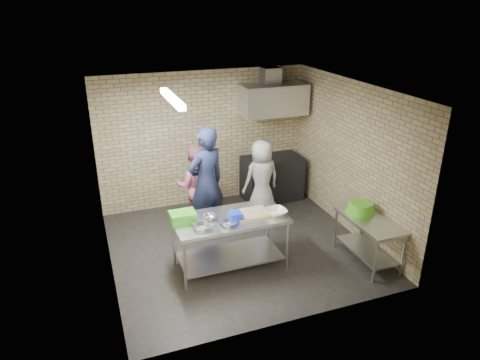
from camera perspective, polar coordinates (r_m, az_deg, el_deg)
name	(u,v)px	position (r m, az deg, el deg)	size (l,w,h in m)	color
floor	(239,247)	(7.66, -0.19, -8.61)	(4.20, 4.20, 0.00)	black
ceiling	(238,89)	(6.67, -0.22, 11.63)	(4.20, 4.20, 0.00)	black
back_wall	(204,139)	(8.85, -4.66, 5.32)	(4.20, 0.06, 2.70)	tan
front_wall	(295,232)	(5.40, 7.15, -6.63)	(4.20, 0.06, 2.70)	tan
left_wall	(103,192)	(6.69, -17.35, -1.55)	(0.06, 4.00, 2.70)	tan
right_wall	(351,158)	(7.98, 14.13, 2.72)	(0.06, 4.00, 2.70)	tan
prep_table	(230,242)	(6.95, -1.31, -8.02)	(1.73, 0.86, 0.86)	silver
side_counter	(368,240)	(7.41, 16.17, -7.43)	(0.60, 1.20, 0.75)	silver
stove	(272,178)	(9.29, 4.14, 0.28)	(1.20, 0.70, 0.90)	black
range_hood	(273,100)	(8.84, 4.31, 10.33)	(1.30, 0.60, 0.60)	silver
hood_duct	(271,75)	(8.89, 3.99, 13.37)	(0.35, 0.30, 0.30)	#A5A8AD
wall_shelf	(282,105)	(9.17, 5.52, 9.59)	(0.80, 0.20, 0.04)	#3F2B19
fluorescent_fixture	(172,98)	(6.42, -8.77, 10.38)	(0.10, 1.25, 0.08)	white
green_crate	(183,217)	(6.64, -7.43, -4.75)	(0.38, 0.29, 0.15)	green
blue_tub	(235,216)	(6.64, -0.65, -4.69)	(0.19, 0.19, 0.12)	#1934BF
cutting_board	(252,214)	(6.82, 1.50, -4.36)	(0.53, 0.40, 0.03)	tan
mixing_bowl_a	(202,227)	(6.43, -5.00, -6.07)	(0.27, 0.27, 0.07)	silver
mixing_bowl_b	(210,217)	(6.69, -3.92, -4.83)	(0.21, 0.21, 0.06)	silver
mixing_bowl_c	(228,223)	(6.51, -1.54, -5.60)	(0.25, 0.25, 0.06)	silver
ceramic_bowl	(276,212)	(6.83, 4.64, -4.15)	(0.33, 0.33, 0.08)	beige
green_basin	(360,208)	(7.36, 15.31, -3.47)	(0.46, 0.46, 0.17)	#59C626
bottle_red	(271,101)	(9.04, 4.09, 10.17)	(0.07, 0.07, 0.18)	#B22619
bottle_green	(289,100)	(9.21, 6.39, 10.23)	(0.06, 0.06, 0.15)	green
man_navy	(206,183)	(7.63, -4.37, -0.37)	(0.73, 0.48, 2.00)	black
woman_pink	(195,185)	(8.18, -5.83, -0.70)	(0.73, 0.57, 1.50)	#BF6584
woman_white	(262,178)	(8.45, 2.80, 0.21)	(0.74, 0.48, 1.51)	silver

